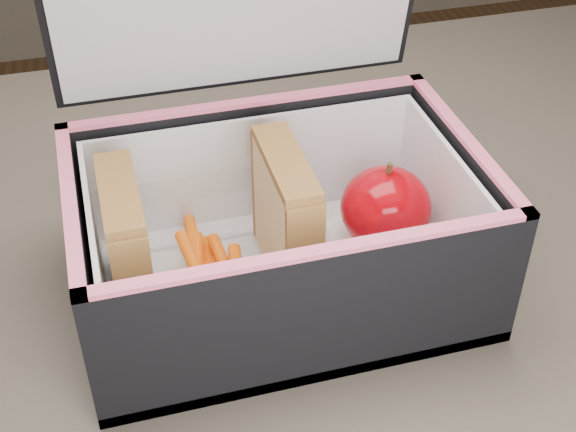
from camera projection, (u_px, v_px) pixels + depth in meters
name	position (u px, v px, depth m)	size (l,w,h in m)	color
kitchen_table	(236.00, 342.00, 0.72)	(1.20, 0.80, 0.75)	brown
lunch_bag	(277.00, 221.00, 0.61)	(0.30, 0.24, 0.31)	black
plastic_tub	(210.00, 255.00, 0.61)	(0.16, 0.12, 0.07)	white
sandwich_left	(127.00, 247.00, 0.58)	(0.03, 0.10, 0.11)	tan
sandwich_right	(286.00, 218.00, 0.60)	(0.03, 0.10, 0.11)	tan
carrot_sticks	(211.00, 269.00, 0.62)	(0.05, 0.15, 0.03)	#DD3900
paper_napkin	(375.00, 243.00, 0.66)	(0.08, 0.08, 0.01)	white
red_apple	(386.00, 208.00, 0.64)	(0.08, 0.08, 0.08)	#84000C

